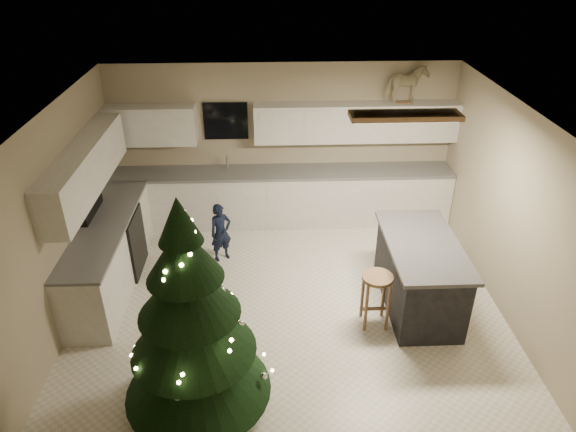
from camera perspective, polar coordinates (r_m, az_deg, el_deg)
The scene contains 8 objects.
ground_plane at distance 6.94m, azimuth 0.12°, elevation -9.73°, with size 5.50×5.50×0.00m, color silver.
room_shell at distance 5.99m, azimuth 0.36°, elevation 3.35°, with size 5.52×5.02×2.61m.
cabinetry at distance 7.93m, azimuth -6.98°, elevation 2.04°, with size 5.50×3.20×2.00m.
island at distance 6.87m, azimuth 14.37°, elevation -6.27°, with size 0.90×1.70×0.95m.
bar_stool at distance 6.40m, azimuth 9.81°, elevation -7.89°, with size 0.38×0.38×0.73m.
christmas_tree at distance 5.12m, azimuth -10.60°, elevation -12.44°, with size 1.54×1.49×2.46m.
toddler at distance 7.62m, azimuth -7.47°, elevation -1.83°, with size 0.33×0.22×0.91m, color black.
rocking_horse at distance 8.24m, azimuth 12.98°, elevation 14.08°, with size 0.70×0.48×0.56m.
Camera 1 is at (-0.23, -5.36, 4.40)m, focal length 32.00 mm.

